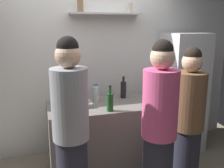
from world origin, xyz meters
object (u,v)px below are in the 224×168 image
Objects in this scene: baking_pan at (78,104)px; person_pink_top at (159,132)px; refrigerator at (183,92)px; person_brown_jacket at (188,125)px; wine_bottle_green_glass at (110,101)px; person_grey_hoodie at (71,133)px; utensil_holder at (156,98)px; wine_bottle_dark_glass at (123,89)px; water_bottle_plastic at (96,93)px.

person_pink_top reaches higher than baking_pan.
person_brown_jacket is at bearing -119.49° from refrigerator.
person_pink_top reaches higher than wine_bottle_green_glass.
person_grey_hoodie reaches higher than wine_bottle_green_glass.
person_grey_hoodie is (-1.14, -0.54, -0.09)m from utensil_holder.
refrigerator is at bearing 9.28° from wine_bottle_dark_glass.
refrigerator is 8.22× the size of utensil_holder.
person_grey_hoodie is at bearing -154.44° from utensil_holder.
utensil_holder is at bearing -24.40° from water_bottle_plastic.
refrigerator is 5.23× the size of baking_pan.
refrigerator is 1.72m from baking_pan.
utensil_holder is at bearing 145.15° from person_grey_hoodie.
person_grey_hoodie is (-0.50, -0.42, -0.14)m from wine_bottle_green_glass.
wine_bottle_dark_glass is 0.39m from water_bottle_plastic.
person_pink_top is 1.06× the size of person_brown_jacket.
wine_bottle_dark_glass reaches higher than utensil_holder.
wine_bottle_dark_glass is at bearing -170.72° from refrigerator.
utensil_holder is at bearing -48.23° from wine_bottle_dark_glass.
person_brown_jacket is (1.26, 0.01, -0.07)m from person_grey_hoodie.
person_pink_top is at bearing -61.41° from wine_bottle_green_glass.
baking_pan is 0.32m from water_bottle_plastic.
wine_bottle_green_glass is 0.44m from water_bottle_plastic.
person_grey_hoodie reaches higher than wine_bottle_dark_glass.
water_bottle_plastic is (-0.70, 0.32, 0.03)m from utensil_holder.
baking_pan is at bearing 170.80° from utensil_holder.
wine_bottle_dark_glass is at bearing 131.77° from utensil_holder.
baking_pan is 1.09m from person_pink_top.
baking_pan is 1.13× the size of wine_bottle_green_glass.
refrigerator reaches higher than baking_pan.
person_grey_hoodie is (-0.83, 0.17, 0.02)m from person_pink_top.
water_bottle_plastic is at bearing -175.56° from wine_bottle_dark_glass.
baking_pan is at bearing 104.17° from person_brown_jacket.
utensil_holder is (0.96, -0.16, 0.04)m from baking_pan.
wine_bottle_green_glass reaches higher than water_bottle_plastic.
wine_bottle_dark_glass is at bearing 166.63° from person_grey_hoodie.
baking_pan is 0.72m from person_grey_hoodie.
refrigerator is 1.21m from person_brown_jacket.
water_bottle_plastic is (-0.06, 0.43, -0.01)m from wine_bottle_green_glass.
utensil_holder is at bearing 10.66° from wine_bottle_green_glass.
water_bottle_plastic is at bearing 31.33° from baking_pan.
person_grey_hoodie is (-0.83, -0.89, -0.15)m from wine_bottle_dark_glass.
person_grey_hoodie is at bearing 136.98° from person_brown_jacket.
wine_bottle_dark_glass is 0.18× the size of person_pink_top.
person_pink_top is 0.48m from person_brown_jacket.
wine_bottle_dark_glass is (0.32, 0.46, 0.01)m from wine_bottle_green_glass.
refrigerator is 5.90× the size of wine_bottle_green_glass.
baking_pan is at bearing -167.95° from refrigerator.
refrigerator is 1.60m from person_pink_top.
person_pink_top is (-0.00, -1.06, -0.17)m from wine_bottle_dark_glass.
person_brown_jacket is at bearing -45.88° from water_bottle_plastic.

